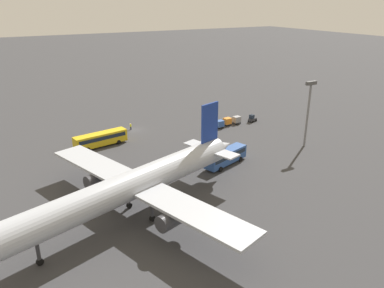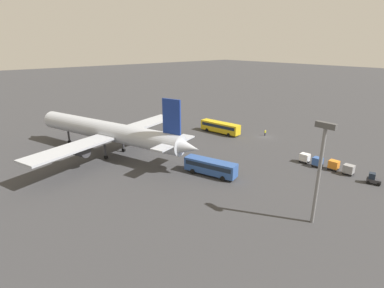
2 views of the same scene
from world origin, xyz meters
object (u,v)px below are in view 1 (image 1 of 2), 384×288
Objects in this scene: cargo_cart_blue at (220,124)px; cargo_cart_white at (210,125)px; shuttle_bus_far at (226,156)px; cargo_cart_orange at (227,121)px; baggage_tug at (252,118)px; cargo_cart_grey at (237,119)px; airplane at (131,186)px; shuttle_bus_near at (101,138)px; worker_person at (131,126)px.

cargo_cart_blue and cargo_cart_white have the same top height.
cargo_cart_orange is (-14.95, -21.32, -0.69)m from shuttle_bus_far.
cargo_cart_grey is at bearing -26.43° from baggage_tug.
airplane is 33.22m from shuttle_bus_near.
cargo_cart_blue is at bearing 166.67° from shuttle_bus_near.
worker_person is 0.83× the size of cargo_cart_orange.
worker_person is at bearing -151.39° from shuttle_bus_near.
cargo_cart_orange and cargo_cart_white have the same top height.
airplane is at bearing 4.25° from shuttle_bus_far.
baggage_tug is at bearing 171.80° from cargo_cart_grey.
cargo_cart_white is (9.17, 0.77, 0.00)m from cargo_cart_grey.
shuttle_bus_near is 1.14× the size of shuttle_bus_far.
shuttle_bus_near reaches higher than shuttle_bus_far.
airplane is 47.28m from cargo_cart_blue.
shuttle_bus_far is at bearing 106.91° from worker_person.
shuttle_bus_near is at bearing -2.43° from cargo_cart_orange.
cargo_cart_grey and cargo_cart_orange have the same top height.
cargo_cart_white is (6.12, 0.81, 0.00)m from cargo_cart_orange.
shuttle_bus_far is 4.16× the size of baggage_tug.
cargo_cart_orange is 6.17m from cargo_cart_white.
shuttle_bus_near is at bearing -115.60° from airplane.
baggage_tug reaches higher than cargo_cart_blue.
baggage_tug is (-22.83, -20.60, -0.94)m from shuttle_bus_far.
airplane is 43.49m from worker_person.
worker_person is at bearing -21.12° from cargo_cart_orange.
airplane is 56.19m from baggage_tug.
cargo_cart_white reaches higher than worker_person.
baggage_tug is 1.28× the size of cargo_cart_grey.
shuttle_bus_far is 32.11m from worker_person.
cargo_cart_grey is at bearing 168.73° from shuttle_bus_near.
airplane is at bearing 73.15° from shuttle_bus_near.
cargo_cart_white is at bearing 4.82° from cargo_cart_grey.
baggage_tug is (-42.43, 2.19, -1.00)m from shuttle_bus_near.
cargo_cart_grey is (4.82, -0.69, 0.25)m from baggage_tug.
worker_person is 28.92m from cargo_cart_grey.
airplane is 23.03× the size of cargo_cart_blue.
cargo_cart_grey is 6.18m from cargo_cart_blue.
cargo_cart_orange is 1.00× the size of cargo_cart_white.
cargo_cart_grey is at bearing -175.18° from cargo_cart_white.
worker_person is (-10.27, -7.91, -1.07)m from shuttle_bus_near.
worker_person is 0.83× the size of cargo_cart_grey.
cargo_cart_orange is at bearing -172.48° from cargo_cart_white.
shuttle_bus_near is 31.60m from cargo_cart_blue.
cargo_cart_grey is (-37.61, 1.50, -0.75)m from shuttle_bus_near.
airplane is 4.33× the size of shuttle_bus_far.
shuttle_bus_near is (-4.51, -32.70, -3.69)m from airplane.
shuttle_bus_near is 6.06× the size of cargo_cart_orange.
cargo_cart_blue reaches higher than worker_person.
cargo_cart_grey is at bearing -171.72° from cargo_cart_blue.
cargo_cart_blue is (-36.01, -30.32, -4.44)m from airplane.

